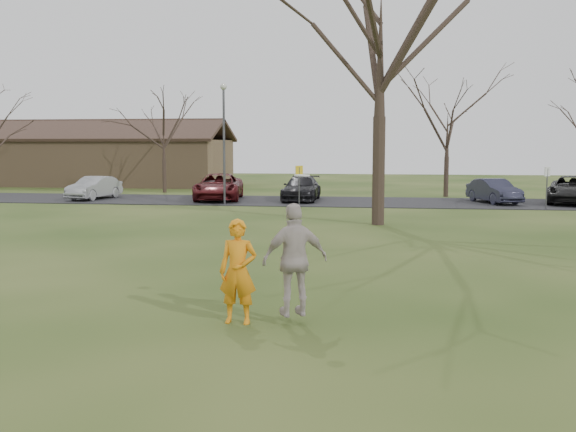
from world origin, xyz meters
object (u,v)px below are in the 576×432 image
object	(u,v)px
car_1	(94,188)
player_defender	(238,272)
building	(98,160)
lamp_post	(224,128)
car_3	(301,188)
car_5	(494,191)
car_2	(219,187)
car_6	(573,190)
big_tree	(381,43)
catching_play	(295,260)

from	to	relation	value
car_1	player_defender	bearing A→B (deg)	-51.47
building	lamp_post	size ratio (longest dim) A/B	3.29
car_3	car_5	xyz separation A→B (m)	(10.35, -0.09, -0.02)
player_defender	car_2	distance (m)	25.50
car_2	lamp_post	distance (m)	4.15
car_1	car_3	size ratio (longest dim) A/B	0.85
player_defender	car_6	world-z (taller)	player_defender
building	big_tree	bearing A→B (deg)	-46.27
catching_play	car_5	bearing A→B (deg)	73.26
car_5	catching_play	size ratio (longest dim) A/B	1.59
player_defender	lamp_post	bearing A→B (deg)	105.82
big_tree	car_3	bearing A→B (deg)	112.70
car_6	lamp_post	world-z (taller)	lamp_post
car_3	big_tree	distance (m)	12.74
player_defender	building	distance (m)	42.49
car_1	car_2	distance (m)	7.22
car_6	big_tree	size ratio (longest dim) A/B	0.37
car_1	building	bearing A→B (deg)	122.38
player_defender	car_2	bearing A→B (deg)	106.48
player_defender	big_tree	bearing A→B (deg)	82.41
catching_play	lamp_post	world-z (taller)	lamp_post
car_2	building	distance (m)	18.48
player_defender	car_6	size ratio (longest dim) A/B	0.35
car_3	big_tree	bearing A→B (deg)	-66.99
player_defender	car_1	distance (m)	27.85
car_3	car_2	bearing A→B (deg)	-176.72
car_1	building	xyz separation A→B (m)	(-5.86, 13.46, 1.25)
car_6	car_1	bearing A→B (deg)	-160.65
player_defender	car_5	bearing A→B (deg)	72.74
lamp_post	car_6	bearing A→B (deg)	9.16
car_5	car_6	xyz separation A→B (m)	(4.07, 0.30, 0.08)
car_5	car_6	distance (m)	4.08
building	big_tree	world-z (taller)	big_tree
car_3	building	bearing A→B (deg)	144.52
car_3	building	size ratio (longest dim) A/B	0.22
car_1	lamp_post	size ratio (longest dim) A/B	0.62
lamp_post	big_tree	size ratio (longest dim) A/B	0.45
player_defender	car_3	distance (m)	24.96
car_1	car_5	bearing A→B (deg)	10.37
car_2	car_6	xyz separation A→B (m)	(19.09, 0.45, -0.01)
car_5	building	bearing A→B (deg)	136.08
car_1	catching_play	size ratio (longest dim) A/B	1.60
car_3	car_5	world-z (taller)	car_3
car_1	car_3	xyz separation A→B (m)	(11.87, 0.68, 0.02)
car_6	lamp_post	bearing A→B (deg)	-153.43
car_2	building	xyz separation A→B (m)	(-13.06, 13.02, 1.16)
car_5	building	xyz separation A→B (m)	(-28.08, 12.88, 1.25)
car_2	player_defender	bearing A→B (deg)	-83.04
lamp_post	car_5	bearing A→B (deg)	10.55
car_1	lamp_post	xyz separation A→B (m)	(8.14, -2.04, 3.28)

